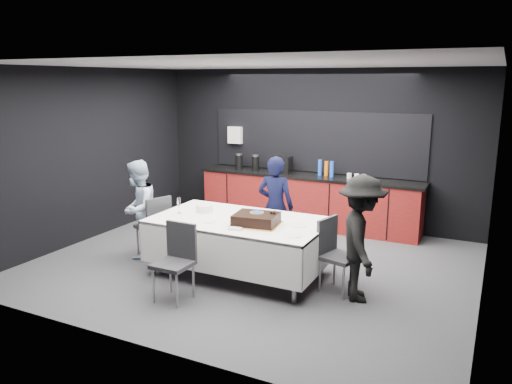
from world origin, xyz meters
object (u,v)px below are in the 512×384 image
at_px(cake_assembly, 256,219).
at_px(party_table, 240,229).
at_px(person_right, 361,239).
at_px(champagne_flute, 179,202).
at_px(plate_stack, 205,208).
at_px(chair_right, 334,249).
at_px(chair_near, 177,256).
at_px(person_center, 276,207).
at_px(person_left, 138,209).
at_px(chair_left, 155,222).

bearing_deg(cake_assembly, party_table, 156.75).
height_order(party_table, person_right, person_right).
bearing_deg(person_right, champagne_flute, 69.40).
distance_m(plate_stack, person_right, 2.29).
bearing_deg(plate_stack, chair_right, -1.44).
distance_m(cake_assembly, person_right, 1.35).
distance_m(chair_near, person_center, 1.96).
distance_m(chair_right, person_center, 1.46).
xyz_separation_m(party_table, plate_stack, (-0.62, 0.11, 0.19)).
height_order(plate_stack, person_left, person_left).
xyz_separation_m(chair_left, chair_near, (1.12, -1.06, 0.00)).
distance_m(plate_stack, champagne_flute, 0.37).
bearing_deg(champagne_flute, party_table, 6.95).
bearing_deg(person_left, person_right, 73.99).
height_order(chair_left, person_left, person_left).
height_order(party_table, champagne_flute, champagne_flute).
bearing_deg(person_left, person_center, 101.36).
distance_m(plate_stack, chair_near, 1.18).
xyz_separation_m(party_table, chair_near, (-0.33, -0.99, -0.11)).
xyz_separation_m(cake_assembly, plate_stack, (-0.93, 0.25, -0.02)).
height_order(cake_assembly, champagne_flute, champagne_flute).
distance_m(person_center, person_left, 2.04).
bearing_deg(party_table, champagne_flute, -173.05).
xyz_separation_m(chair_right, person_left, (-2.99, -0.09, 0.19)).
bearing_deg(plate_stack, person_right, -4.16).
distance_m(party_table, chair_near, 1.05).
relative_size(chair_near, person_center, 0.61).
xyz_separation_m(plate_stack, person_right, (2.28, -0.17, -0.07)).
bearing_deg(chair_left, person_center, 27.95).
distance_m(chair_near, person_left, 1.68).
height_order(chair_near, person_center, person_center).
bearing_deg(person_center, cake_assembly, 96.94).
distance_m(cake_assembly, person_left, 2.01).
xyz_separation_m(chair_right, chair_near, (-1.63, -1.06, 0.00)).
height_order(person_center, person_left, person_center).
relative_size(plate_stack, person_right, 0.16).
distance_m(chair_left, person_right, 3.13).
height_order(party_table, chair_near, chair_near).
relative_size(party_table, person_center, 1.53).
relative_size(chair_left, person_right, 0.61).
bearing_deg(chair_right, person_right, -18.01).
bearing_deg(plate_stack, person_center, 46.46).
bearing_deg(cake_assembly, person_center, 100.48).
distance_m(cake_assembly, chair_left, 1.81).
bearing_deg(person_right, chair_left, 66.05).
bearing_deg(person_center, party_table, 78.41).
xyz_separation_m(plate_stack, chair_left, (-0.83, -0.05, -0.30)).
bearing_deg(chair_near, person_center, 76.56).
distance_m(chair_near, person_right, 2.21).
height_order(chair_left, person_center, person_center).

